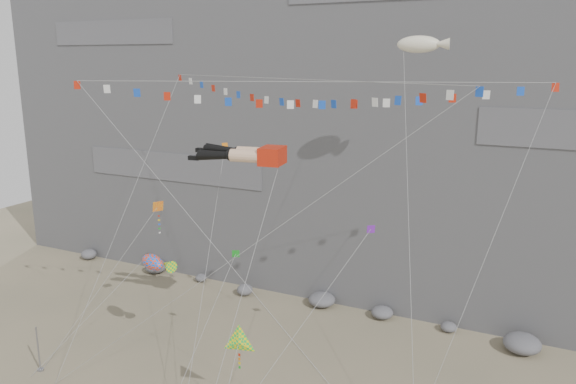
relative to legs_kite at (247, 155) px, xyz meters
The scene contains 13 objects.
cliff 28.78m from the legs_kite, 88.24° to the left, with size 80.00×28.00×50.00m, color slate.
talus_boulders 20.38m from the legs_kite, 86.15° to the left, with size 60.00×3.00×1.20m, color slate, non-canonical shape.
anchor_pole_left 21.85m from the legs_kite, 151.91° to the right, with size 0.12×0.12×3.64m, color gray.
legs_kite is the anchor object (origin of this frame).
flag_banner_upper 6.21m from the legs_kite, 52.95° to the left, with size 27.60×16.86×28.09m.
flag_banner_lower 7.07m from the legs_kite, ahead, with size 29.03×11.03×24.44m.
harlequin_kite 9.41m from the legs_kite, behind, with size 6.84×8.53×15.28m.
fish_windsock 11.51m from the legs_kite, 164.74° to the right, with size 8.73×7.90×12.33m.
delta_kite 12.98m from the legs_kite, 65.19° to the right, with size 2.35×5.58×8.13m.
blimp_windsock 14.81m from the legs_kite, 38.30° to the left, with size 6.91×16.27×29.06m.
small_kite_a 5.73m from the legs_kite, 138.35° to the left, with size 5.57×14.59×22.07m.
small_kite_b 10.15m from the legs_kite, ahead, with size 6.66×13.00×18.04m.
small_kite_c 7.37m from the legs_kite, 108.12° to the right, with size 1.13×9.97×13.30m.
Camera 1 is at (18.89, -29.62, 23.27)m, focal length 35.00 mm.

